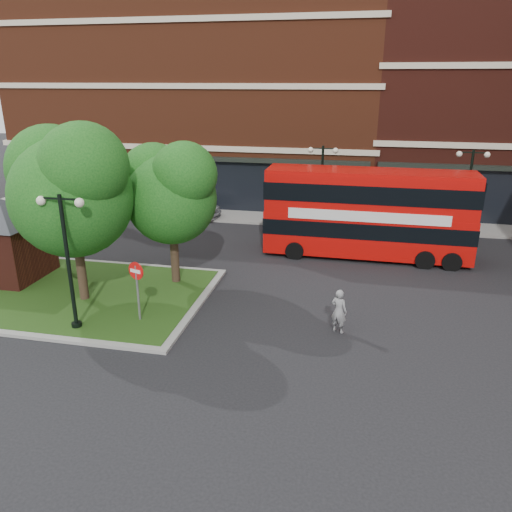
% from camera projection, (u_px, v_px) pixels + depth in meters
% --- Properties ---
extents(ground, '(120.00, 120.00, 0.00)m').
position_uv_depth(ground, '(222.00, 348.00, 16.81)').
color(ground, black).
rests_on(ground, ground).
extents(pavement_far, '(44.00, 3.00, 0.12)m').
position_uv_depth(pavement_far, '(291.00, 219.00, 31.99)').
color(pavement_far, slate).
rests_on(pavement_far, ground).
extents(terrace_far_left, '(26.00, 12.00, 14.00)m').
position_uv_depth(terrace_far_left, '(203.00, 100.00, 38.11)').
color(terrace_far_left, '#602A17').
rests_on(terrace_far_left, ground).
extents(traffic_island, '(12.60, 7.60, 0.15)m').
position_uv_depth(traffic_island, '(59.00, 292.00, 21.09)').
color(traffic_island, gray).
rests_on(traffic_island, ground).
extents(kiosk, '(6.51, 6.51, 3.60)m').
position_uv_depth(kiosk, '(3.00, 230.00, 21.83)').
color(kiosk, '#471911').
rests_on(kiosk, traffic_island).
extents(tree_island_west, '(5.40, 4.71, 7.21)m').
position_uv_depth(tree_island_west, '(69.00, 185.00, 18.84)').
color(tree_island_west, '#2D2116').
rests_on(tree_island_west, ground).
extents(tree_island_east, '(4.46, 3.90, 6.29)m').
position_uv_depth(tree_island_east, '(170.00, 189.00, 20.73)').
color(tree_island_east, '#2D2116').
rests_on(tree_island_east, ground).
extents(lamp_island, '(1.72, 0.36, 5.00)m').
position_uv_depth(lamp_island, '(67.00, 256.00, 17.10)').
color(lamp_island, black).
rests_on(lamp_island, ground).
extents(lamp_far_left, '(1.72, 0.36, 5.00)m').
position_uv_depth(lamp_far_left, '(321.00, 184.00, 28.83)').
color(lamp_far_left, black).
rests_on(lamp_far_left, ground).
extents(lamp_far_right, '(1.72, 0.36, 5.00)m').
position_uv_depth(lamp_far_right, '(468.00, 190.00, 27.29)').
color(lamp_far_right, black).
rests_on(lamp_far_right, ground).
extents(bus, '(10.13, 2.44, 3.86)m').
position_uv_depth(bus, '(368.00, 208.00, 24.66)').
color(bus, '#BD0A07').
rests_on(bus, ground).
extents(woman, '(0.71, 0.61, 1.64)m').
position_uv_depth(woman, '(339.00, 311.00, 17.65)').
color(woman, gray).
rests_on(woman, ground).
extents(car_silver, '(4.70, 2.31, 1.54)m').
position_uv_depth(car_silver, '(186.00, 206.00, 32.27)').
color(car_silver, '#A3A6AA').
rests_on(car_silver, ground).
extents(car_white, '(4.79, 2.02, 1.54)m').
position_uv_depth(car_white, '(348.00, 220.00, 29.21)').
color(car_white, silver).
rests_on(car_white, ground).
extents(no_entry_sign, '(0.64, 0.27, 2.40)m').
position_uv_depth(no_entry_sign, '(137.00, 280.00, 18.01)').
color(no_entry_sign, slate).
rests_on(no_entry_sign, ground).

